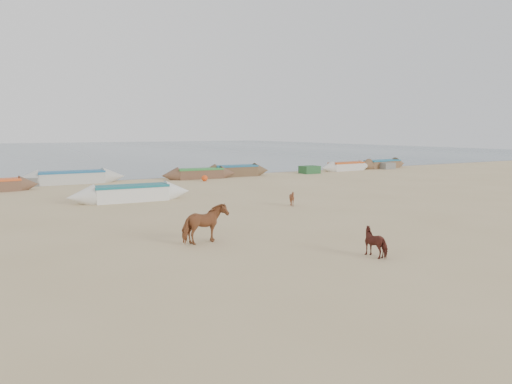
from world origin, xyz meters
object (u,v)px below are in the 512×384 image
calf_front (292,198)px  calf_right (377,242)px  cow_adult (205,224)px  near_canoe (131,193)px

calf_front → calf_right: 9.83m
cow_adult → near_canoe: size_ratio=0.24×
cow_adult → calf_front: 8.70m
cow_adult → near_canoe: bearing=-13.1°
near_canoe → cow_adult: bearing=-91.7°
calf_right → near_canoe: (-2.87, 14.79, 0.00)m
cow_adult → calf_front: bearing=-62.5°
cow_adult → calf_right: bearing=-147.3°
calf_right → near_canoe: size_ratio=0.13×
cow_adult → near_canoe: 10.76m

